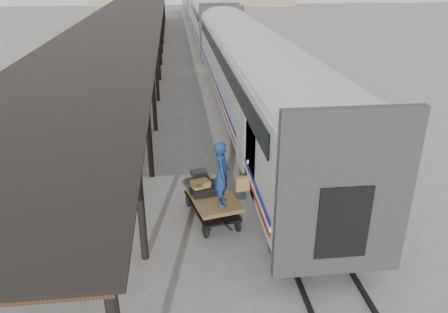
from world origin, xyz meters
name	(u,v)px	position (x,y,z in m)	size (l,w,h in m)	color
ground	(192,216)	(0.00, 0.00, 0.00)	(160.00, 160.00, 0.00)	slate
train	(207,14)	(3.19, 33.79, 2.69)	(3.45, 76.01, 4.01)	silver
canopy	(132,11)	(-3.40, 24.00, 4.00)	(4.90, 64.30, 4.15)	#422B19
rails	(208,41)	(3.20, 34.00, 0.06)	(1.54, 150.00, 0.12)	black
baggage_cart	(211,200)	(0.61, -0.17, 0.65)	(1.75, 2.62, 0.86)	brown
suitcase_stack	(204,184)	(0.42, 0.13, 1.06)	(1.31, 1.25, 0.59)	#38383B
luggage_tug	(141,65)	(-2.73, 19.98, 0.68)	(1.41, 1.88, 1.48)	maroon
porter	(222,174)	(0.86, -0.82, 1.83)	(0.71, 0.47, 1.95)	navy
pedestrian	(113,98)	(-3.64, 11.00, 0.78)	(0.92, 0.38, 1.56)	black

